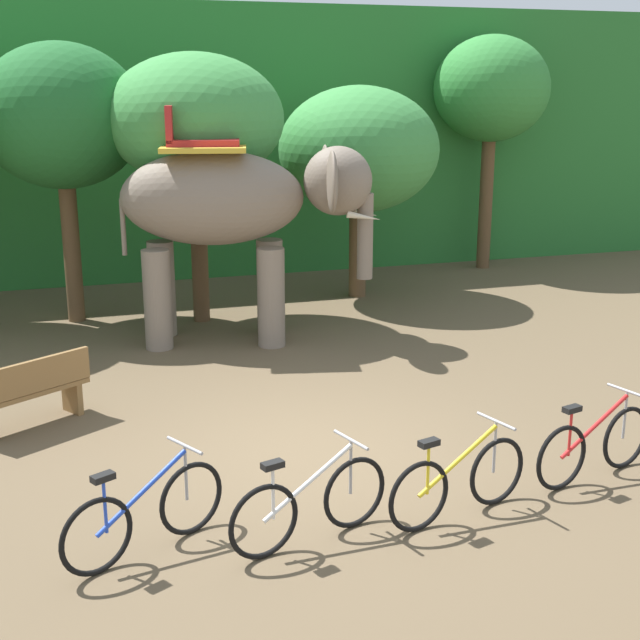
# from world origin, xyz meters

# --- Properties ---
(ground_plane) EXTENTS (80.00, 80.00, 0.00)m
(ground_plane) POSITION_xyz_m (0.00, 0.00, 0.00)
(ground_plane) COLOR brown
(foliage_hedge) EXTENTS (36.00, 6.00, 5.73)m
(foliage_hedge) POSITION_xyz_m (0.00, 12.58, 2.86)
(foliage_hedge) COLOR #28702D
(foliage_hedge) RESTS_ON ground
(tree_far_right) EXTENTS (2.78, 2.78, 4.79)m
(tree_far_right) POSITION_xyz_m (-2.39, 6.79, 3.54)
(tree_far_right) COLOR brown
(tree_far_right) RESTS_ON ground
(tree_right) EXTENTS (3.03, 3.03, 4.62)m
(tree_right) POSITION_xyz_m (-0.25, 6.14, 3.51)
(tree_right) COLOR brown
(tree_right) RESTS_ON ground
(tree_center_left) EXTENTS (3.08, 3.08, 4.08)m
(tree_center_left) POSITION_xyz_m (3.03, 7.08, 2.86)
(tree_center_left) COLOR brown
(tree_center_left) RESTS_ON ground
(tree_far_left) EXTENTS (2.54, 2.54, 5.14)m
(tree_far_left) POSITION_xyz_m (6.73, 8.85, 3.95)
(tree_far_left) COLOR brown
(tree_far_left) RESTS_ON ground
(elephant) EXTENTS (4.25, 2.42, 3.78)m
(elephant) POSITION_xyz_m (0.11, 4.77, 2.20)
(elephant) COLOR gray
(elephant) RESTS_ON ground
(bike_blue) EXTENTS (1.54, 0.87, 0.92)m
(bike_blue) POSITION_xyz_m (-2.05, -1.62, 0.39)
(bike_blue) COLOR black
(bike_blue) RESTS_ON ground
(bike_white) EXTENTS (1.65, 0.66, 0.92)m
(bike_white) POSITION_xyz_m (-0.59, -1.87, 0.39)
(bike_white) COLOR black
(bike_white) RESTS_ON ground
(bike_yellow) EXTENTS (1.66, 0.63, 0.92)m
(bike_yellow) POSITION_xyz_m (0.92, -1.84, 0.39)
(bike_yellow) COLOR black
(bike_yellow) RESTS_ON ground
(bike_red) EXTENTS (1.66, 0.62, 0.92)m
(bike_red) POSITION_xyz_m (2.68, -1.48, 0.39)
(bike_red) COLOR black
(bike_red) RESTS_ON ground
(wooden_bench) EXTENTS (1.49, 1.14, 0.89)m
(wooden_bench) POSITION_xyz_m (-3.06, 1.79, 0.48)
(wooden_bench) COLOR brown
(wooden_bench) RESTS_ON ground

